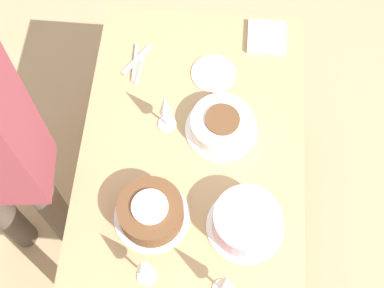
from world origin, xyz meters
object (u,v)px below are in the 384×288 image
(cake_back_decorated, at_px, (246,222))
(cake_center_white, at_px, (222,125))
(wine_glass_extra, at_px, (165,107))
(wine_glass_far, at_px, (225,282))
(wine_glass_near, at_px, (143,267))
(cake_front_chocolate, at_px, (151,212))

(cake_back_decorated, bearing_deg, cake_center_white, -164.24)
(cake_back_decorated, xyz_separation_m, wine_glass_extra, (-0.37, -0.31, 0.08))
(cake_back_decorated, relative_size, wine_glass_far, 1.25)
(wine_glass_near, bearing_deg, cake_front_chocolate, -177.99)
(wine_glass_far, relative_size, wine_glass_extra, 1.04)
(cake_front_chocolate, xyz_separation_m, wine_glass_far, (0.23, 0.26, 0.08))
(wine_glass_far, bearing_deg, cake_front_chocolate, -131.19)
(cake_front_chocolate, relative_size, wine_glass_far, 1.23)
(cake_center_white, bearing_deg, wine_glass_far, 3.98)
(cake_center_white, height_order, wine_glass_extra, wine_glass_extra)
(cake_back_decorated, bearing_deg, cake_front_chocolate, -91.32)
(cake_center_white, relative_size, wine_glass_far, 1.27)
(wine_glass_near, distance_m, wine_glass_far, 0.25)
(cake_center_white, bearing_deg, wine_glass_extra, -91.21)
(wine_glass_near, xyz_separation_m, wine_glass_extra, (-0.56, 0.01, -0.01))
(cake_front_chocolate, xyz_separation_m, wine_glass_near, (0.20, 0.01, 0.09))
(wine_glass_far, bearing_deg, wine_glass_near, -95.40)
(wine_glass_far, xyz_separation_m, wine_glass_extra, (-0.59, -0.24, 0.00))
(cake_center_white, bearing_deg, wine_glass_near, -20.64)
(cake_center_white, bearing_deg, cake_back_decorated, 15.76)
(cake_back_decorated, height_order, wine_glass_far, wine_glass_far)
(wine_glass_far, distance_m, wine_glass_extra, 0.63)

